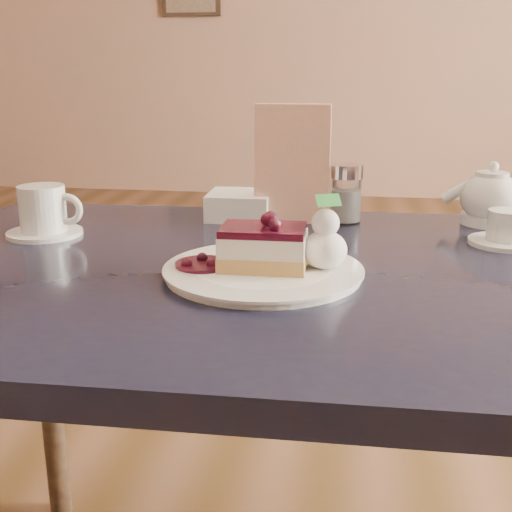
# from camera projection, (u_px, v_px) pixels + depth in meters

# --- Properties ---
(main_table) EXTENTS (1.26, 0.85, 0.78)m
(main_table) POSITION_uv_depth(u_px,v_px,m) (267.00, 315.00, 1.01)
(main_table) COLOR black
(main_table) RESTS_ON ground
(dessert_plate) EXTENTS (0.28, 0.28, 0.01)m
(dessert_plate) POSITION_uv_depth(u_px,v_px,m) (263.00, 272.00, 0.94)
(dessert_plate) COLOR white
(dessert_plate) RESTS_ON main_table
(cheesecake_slice) EXTENTS (0.13, 0.09, 0.06)m
(cheesecake_slice) POSITION_uv_depth(u_px,v_px,m) (263.00, 248.00, 0.93)
(cheesecake_slice) COLOR tan
(cheesecake_slice) RESTS_ON dessert_plate
(whipped_cream) EXTENTS (0.07, 0.07, 0.06)m
(whipped_cream) POSITION_uv_depth(u_px,v_px,m) (325.00, 250.00, 0.92)
(whipped_cream) COLOR white
(whipped_cream) RESTS_ON dessert_plate
(berry_sauce) EXTENTS (0.08, 0.08, 0.01)m
(berry_sauce) POSITION_uv_depth(u_px,v_px,m) (203.00, 264.00, 0.94)
(berry_sauce) COLOR #370C22
(berry_sauce) RESTS_ON dessert_plate
(coffee_set) EXTENTS (0.14, 0.13, 0.09)m
(coffee_set) POSITION_uv_depth(u_px,v_px,m) (44.00, 213.00, 1.16)
(coffee_set) COLOR white
(coffee_set) RESTS_ON main_table
(tea_set) EXTENTS (0.17, 0.27, 0.11)m
(tea_set) POSITION_uv_depth(u_px,v_px,m) (493.00, 205.00, 1.21)
(tea_set) COLOR white
(tea_set) RESTS_ON main_table
(menu_card) EXTENTS (0.15, 0.03, 0.23)m
(menu_card) POSITION_uv_depth(u_px,v_px,m) (292.00, 164.00, 1.24)
(menu_card) COLOR #FFF6CA
(menu_card) RESTS_ON main_table
(sugar_shaker) EXTENTS (0.06, 0.06, 0.11)m
(sugar_shaker) POSITION_uv_depth(u_px,v_px,m) (346.00, 193.00, 1.25)
(sugar_shaker) COLOR white
(sugar_shaker) RESTS_ON main_table
(napkin_stack) EXTENTS (0.13, 0.13, 0.05)m
(napkin_stack) POSITION_uv_depth(u_px,v_px,m) (240.00, 205.00, 1.30)
(napkin_stack) COLOR white
(napkin_stack) RESTS_ON main_table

